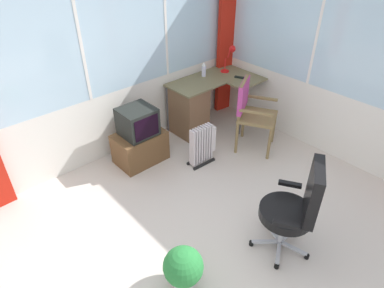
% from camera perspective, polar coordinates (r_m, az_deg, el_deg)
% --- Properties ---
extents(ground, '(5.77, 5.50, 0.06)m').
position_cam_1_polar(ground, '(3.43, 4.78, -19.50)').
color(ground, beige).
extents(north_window_panel, '(4.77, 0.07, 2.61)m').
position_cam_1_polar(north_window_panel, '(4.18, -17.88, 12.55)').
color(north_window_panel, silver).
rests_on(north_window_panel, ground).
extents(east_window_panel, '(0.07, 4.50, 2.61)m').
position_cam_1_polar(east_window_panel, '(4.42, 28.48, 11.21)').
color(east_window_panel, silver).
rests_on(east_window_panel, ground).
extents(curtain_corner, '(0.33, 0.11, 2.51)m').
position_cam_1_polar(curtain_corner, '(5.38, 6.02, 18.07)').
color(curtain_corner, red).
rests_on(curtain_corner, ground).
extents(desk, '(1.28, 0.86, 0.76)m').
position_cam_1_polar(desk, '(4.96, 0.00, 6.31)').
color(desk, '#716947').
rests_on(desk, ground).
extents(desk_lamp, '(0.23, 0.20, 0.40)m').
position_cam_1_polar(desk_lamp, '(5.21, 6.76, 14.86)').
color(desk_lamp, red).
rests_on(desk_lamp, desk).
extents(tv_remote, '(0.10, 0.16, 0.02)m').
position_cam_1_polar(tv_remote, '(5.08, 8.11, 11.15)').
color(tv_remote, black).
rests_on(tv_remote, desk).
extents(spray_bottle, '(0.06, 0.06, 0.22)m').
position_cam_1_polar(spray_bottle, '(5.06, 2.03, 12.54)').
color(spray_bottle, silver).
rests_on(spray_bottle, desk).
extents(wooden_armchair, '(0.65, 0.66, 0.99)m').
position_cam_1_polar(wooden_armchair, '(4.57, 9.70, 6.36)').
color(wooden_armchair, olive).
rests_on(wooden_armchair, ground).
extents(office_chair, '(0.62, 0.59, 1.02)m').
position_cam_1_polar(office_chair, '(3.23, 17.44, -9.96)').
color(office_chair, '#B7B7BF').
rests_on(office_chair, ground).
extents(tv_on_stand, '(0.64, 0.44, 0.78)m').
position_cam_1_polar(tv_on_stand, '(4.40, -8.92, 0.94)').
color(tv_on_stand, brown).
rests_on(tv_on_stand, ground).
extents(space_heater, '(0.40, 0.19, 0.55)m').
position_cam_1_polar(space_heater, '(4.35, 1.86, -0.11)').
color(space_heater, silver).
rests_on(space_heater, ground).
extents(potted_plant, '(0.35, 0.35, 0.43)m').
position_cam_1_polar(potted_plant, '(3.06, -1.49, -20.26)').
color(potted_plant, silver).
rests_on(potted_plant, ground).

